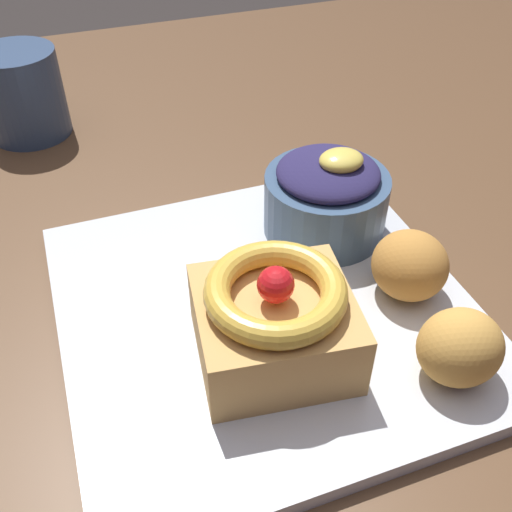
% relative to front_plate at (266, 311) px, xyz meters
% --- Properties ---
extents(dining_table, '(1.52, 0.92, 0.73)m').
position_rel_front_plate_xyz_m(dining_table, '(-0.08, 0.14, -0.09)').
color(dining_table, brown).
rests_on(dining_table, ground_plane).
extents(front_plate, '(0.28, 0.28, 0.01)m').
position_rel_front_plate_xyz_m(front_plate, '(0.00, 0.00, 0.00)').
color(front_plate, silver).
rests_on(front_plate, dining_table).
extents(cake_slice, '(0.10, 0.10, 0.07)m').
position_rel_front_plate_xyz_m(cake_slice, '(-0.01, -0.04, 0.04)').
color(cake_slice, tan).
rests_on(cake_slice, front_plate).
extents(berry_ramekin, '(0.09, 0.09, 0.07)m').
position_rel_front_plate_xyz_m(berry_ramekin, '(0.07, 0.06, 0.04)').
color(berry_ramekin, '#3D5675').
rests_on(berry_ramekin, front_plate).
extents(fritter_front, '(0.05, 0.05, 0.05)m').
position_rel_front_plate_xyz_m(fritter_front, '(0.09, -0.09, 0.03)').
color(fritter_front, gold).
rests_on(fritter_front, front_plate).
extents(fritter_middle, '(0.05, 0.05, 0.05)m').
position_rel_front_plate_xyz_m(fritter_middle, '(0.10, -0.02, 0.03)').
color(fritter_middle, '#BC7F38').
rests_on(fritter_middle, front_plate).
extents(coffee_mug, '(0.08, 0.08, 0.09)m').
position_rel_front_plate_xyz_m(coffee_mug, '(-0.13, 0.33, 0.04)').
color(coffee_mug, '#334766').
rests_on(coffee_mug, dining_table).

